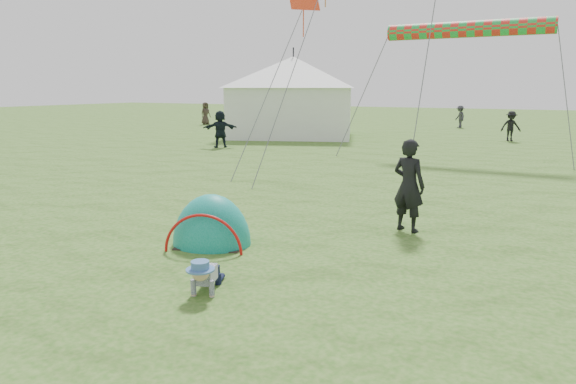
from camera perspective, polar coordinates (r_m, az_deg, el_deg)
The scene contains 15 objects.
ground at distance 6.90m, azimuth -8.28°, elevation -12.89°, with size 140.00×140.00×0.00m, color #255712.
crawling_toddler at distance 7.37m, azimuth -9.21°, elevation -9.01°, with size 0.50×0.71×0.55m, color black, non-canonical shape.
popup_tent at distance 9.64m, azimuth -8.43°, elevation -5.74°, with size 1.45×1.19×1.88m, color #007863.
standing_adult at distance 10.46m, azimuth 13.27°, elevation 0.70°, with size 0.68×0.45×1.86m, color black.
event_marquee at distance 30.96m, azimuth 0.59°, elevation 10.87°, with size 7.22×7.22×4.97m, color white, non-canonical shape.
crowd_person_0 at distance 45.23m, azimuth 5.35°, elevation 9.02°, with size 0.65×0.43×1.79m, color black.
crowd_person_2 at distance 38.17m, azimuth 5.60°, elevation 8.51°, with size 1.01×0.42×1.72m, color #1C282E.
crowd_person_5 at distance 29.26m, azimuth -2.07°, elevation 7.70°, with size 1.65×0.52×1.77m, color black.
crowd_person_7 at distance 43.43m, azimuth -1.57°, elevation 8.91°, with size 0.83×0.65×1.70m, color #3D2D25.
crowd_person_9 at distance 30.25m, azimuth 23.52°, elevation 6.73°, with size 1.04×0.60×1.61m, color black.
crowd_person_10 at distance 40.92m, azimuth -9.15°, elevation 8.62°, with size 0.84×0.55×1.72m, color #352923.
crowd_person_11 at distance 25.02m, azimuth -7.54°, elevation 6.95°, with size 1.64×0.52×1.77m, color black.
crowd_person_12 at distance 45.22m, azimuth 4.04°, elevation 9.03°, with size 0.65×0.42×1.77m, color black.
crowd_person_15 at distance 39.15m, azimuth 18.56°, elevation 7.94°, with size 1.02×0.59×1.58m, color #313037.
rainbow_tube_kite at distance 22.36m, azimuth 19.33°, elevation 16.69°, with size 0.64×0.64×6.33m, color red.
Camera 1 is at (3.76, -5.05, 2.84)m, focal length 32.00 mm.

